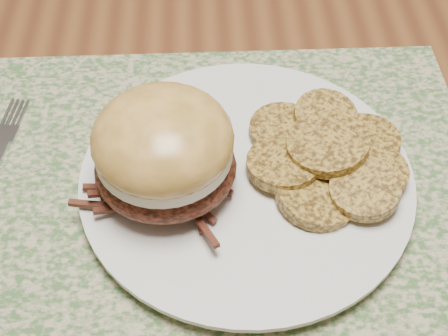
# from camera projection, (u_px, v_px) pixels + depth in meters

# --- Properties ---
(ground) EXTENTS (3.50, 3.50, 0.00)m
(ground) POSITION_uv_depth(u_px,v_px,m) (201.00, 312.00, 1.27)
(ground) COLOR brown
(ground) RESTS_ON ground
(dining_table) EXTENTS (1.50, 0.90, 0.75)m
(dining_table) POSITION_uv_depth(u_px,v_px,m) (186.00, 58.00, 0.76)
(dining_table) COLOR brown
(dining_table) RESTS_ON ground
(placemat) EXTENTS (0.45, 0.33, 0.00)m
(placemat) POSITION_uv_depth(u_px,v_px,m) (220.00, 179.00, 0.53)
(placemat) COLOR #3E6333
(placemat) RESTS_ON dining_table
(dinner_plate) EXTENTS (0.26, 0.26, 0.02)m
(dinner_plate) POSITION_uv_depth(u_px,v_px,m) (246.00, 180.00, 0.52)
(dinner_plate) COLOR silver
(dinner_plate) RESTS_ON placemat
(pork_sandwich) EXTENTS (0.11, 0.11, 0.09)m
(pork_sandwich) POSITION_uv_depth(u_px,v_px,m) (164.00, 151.00, 0.48)
(pork_sandwich) COLOR black
(pork_sandwich) RESTS_ON dinner_plate
(roasted_potatoes) EXTENTS (0.15, 0.16, 0.04)m
(roasted_potatoes) POSITION_uv_depth(u_px,v_px,m) (328.00, 156.00, 0.51)
(roasted_potatoes) COLOR olive
(roasted_potatoes) RESTS_ON dinner_plate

